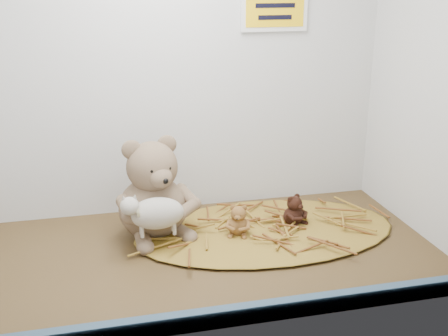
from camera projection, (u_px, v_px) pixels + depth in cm
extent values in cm
cube|color=#3D2C15|center=(186.00, 256.00, 131.74)|extent=(120.00, 60.00, 0.40)
cube|color=silver|center=(162.00, 47.00, 144.79)|extent=(120.00, 0.40, 90.00)
cube|color=silver|center=(436.00, 55.00, 130.42)|extent=(0.40, 60.00, 90.00)
cube|color=#38546B|center=(212.00, 318.00, 104.66)|extent=(119.28, 2.20, 3.60)
ellipsoid|color=olive|center=(266.00, 230.00, 143.60)|extent=(67.54, 39.22, 1.31)
cube|color=#E6B20B|center=(275.00, 5.00, 147.62)|extent=(16.00, 1.20, 11.00)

